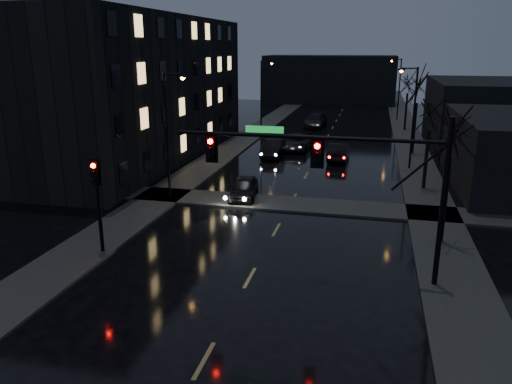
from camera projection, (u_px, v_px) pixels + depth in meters
The scene contains 21 objects.
sidewalk_left at pixel (232, 148), 48.40m from camera, with size 3.00×140.00×0.12m, color #2D2D2B.
sidewalk_right at pixel (414, 156), 44.68m from camera, with size 3.00×140.00×0.12m, color #2D2D2B.
sidewalk_cross at pixel (290, 204), 31.12m from camera, with size 40.00×3.00×0.12m, color #2D2D2B.
apartment_block at pixel (128, 88), 43.81m from camera, with size 12.00×30.00×12.00m, color black.
commercial_right_far at pixel (490, 109), 54.13m from camera, with size 12.00×18.00×6.00m, color black.
far_block at pixel (330, 79), 86.26m from camera, with size 22.00×10.00×8.00m, color black.
signal_mast at pixel (348, 167), 20.05m from camera, with size 11.11×0.41×7.00m.
signal_pole_left at pixel (97, 193), 23.06m from camera, with size 0.35×0.41×4.53m.
tree_near at pixel (454, 120), 23.35m from camera, with size 3.52×3.52×8.08m.
tree_mid_a at pixel (431, 105), 32.80m from camera, with size 3.30×3.30×7.58m.
tree_mid_b at pixel (419, 81), 43.79m from camera, with size 3.74×3.74×8.59m.
tree_far at pixel (409, 78), 57.03m from camera, with size 3.43×3.43×7.88m.
streetlight_l_near at pixel (170, 126), 30.99m from camera, with size 1.53×0.28×8.00m.
streetlight_l_far at pixel (263, 90), 56.22m from camera, with size 1.53×0.28×8.00m.
streetlight_r_mid at pixel (411, 110), 38.88m from camera, with size 1.53×0.28×8.00m.
streetlight_r_far at pixel (398, 84), 65.04m from camera, with size 1.53×0.28×8.00m.
oncoming_car_a at pixel (244, 188), 32.28m from camera, with size 1.65×4.11×1.40m, color black.
oncoming_car_b at pixel (274, 148), 44.48m from camera, with size 1.63×4.67×1.54m, color black.
oncoming_car_c at pixel (297, 142), 47.54m from camera, with size 2.46×5.34×1.48m, color black.
oncoming_car_d at pixel (315, 120), 60.94m from camera, with size 2.26×5.56×1.61m, color black.
lead_car at pixel (339, 152), 43.09m from camera, with size 1.60×4.60×1.51m, color black.
Camera 1 is at (4.70, -10.86, 9.53)m, focal length 35.00 mm.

